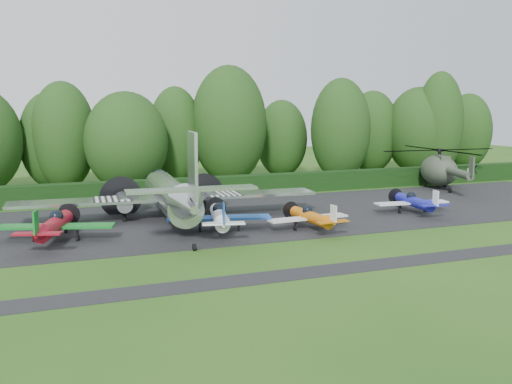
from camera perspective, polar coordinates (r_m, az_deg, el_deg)
name	(u,v)px	position (r m, az deg, el deg)	size (l,w,h in m)	color
ground	(318,243)	(38.47, 6.23, -5.05)	(160.00, 160.00, 0.00)	#214B15
apron	(263,216)	(47.37, 0.69, -2.38)	(70.00, 18.00, 0.01)	black
taxiway_verge	(366,266)	(33.44, 10.97, -7.28)	(70.00, 2.00, 0.00)	black
hedgerow	(223,196)	(57.57, -3.36, -0.41)	(90.00, 1.60, 2.00)	black
transport_plane	(172,196)	(44.58, -8.41, -0.35)	(24.23, 18.58, 7.77)	silver
light_plane_red	(54,225)	(40.19, -19.54, -3.14)	(7.63, 8.02, 2.93)	maroon
light_plane_white	(219,217)	(40.90, -3.69, -2.47)	(7.51, 7.90, 2.89)	white
light_plane_orange	(311,217)	(41.90, 5.50, -2.49)	(6.29, 6.61, 2.42)	#C3610B
light_plane_blue	(414,202)	(49.84, 15.54, -0.94)	(6.48, 6.81, 2.49)	#191A97
helicopter	(439,167)	(65.46, 17.87, 2.36)	(13.54, 15.86, 4.36)	#343B2E
sign_board	(475,172)	(72.92, 21.09, 1.87)	(3.05, 0.11, 1.71)	#3F3326
tree_1	(467,131)	(87.37, 20.38, 5.72)	(6.79, 6.79, 10.72)	black
tree_3	(229,125)	(66.13, -2.71, 6.71)	(8.73, 8.73, 13.62)	black
tree_4	(126,142)	(61.69, -12.85, 4.92)	(8.74, 8.74, 10.54)	black
tree_5	(282,139)	(72.46, 2.57, 5.35)	(6.52, 6.52, 9.74)	black
tree_6	(419,131)	(78.79, 15.97, 5.93)	(8.72, 8.72, 11.47)	black
tree_7	(51,141)	(66.01, -19.81, 4.86)	(6.68, 6.68, 10.55)	black
tree_8	(372,132)	(78.57, 11.54, 5.91)	(7.03, 7.03, 11.00)	black
tree_9	(341,130)	(69.63, 8.45, 6.18)	(7.17, 7.17, 12.31)	black
tree_10	(176,136)	(66.68, -8.05, 5.61)	(6.29, 6.29, 11.23)	black
tree_12	(63,136)	(64.61, -18.70, 5.33)	(6.81, 6.81, 11.64)	black
tree_13	(439,124)	(77.98, 17.84, 6.52)	(6.12, 6.12, 13.39)	black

